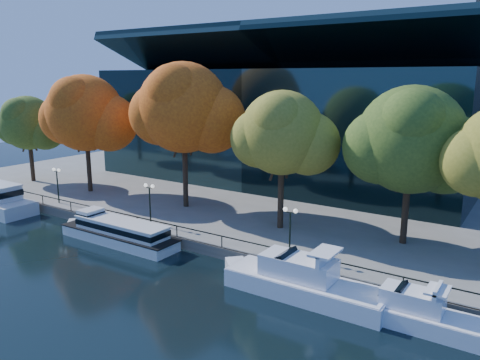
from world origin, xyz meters
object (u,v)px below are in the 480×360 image
Objects in this scene: tree_4 at (413,142)px; lamp_0 at (57,177)px; tree_3 at (283,135)px; lamp_1 at (150,195)px; tree_2 at (185,110)px; lamp_2 at (290,221)px; tree_0 at (28,124)px; tour_boat at (116,230)px; cruiser_near at (299,280)px; cruiser_far at (412,311)px; tree_1 at (86,115)px.

tree_4 is 3.35× the size of lamp_0.
tree_3 reaches higher than lamp_1.
tree_2 is 3.90× the size of lamp_2.
lamp_2 is (42.42, -5.25, -4.88)m from tree_0.
tree_2 reaches higher than lamp_0.
tree_4 is at bearing 11.05° from tree_3.
lamp_1 is at bearing 72.28° from tour_boat.
lamp_0 is at bearing -152.78° from tree_2.
tree_2 reaches higher than lamp_1.
tree_3 is at bearing 124.35° from cruiser_near.
cruiser_far is 0.63× the size of tree_1.
lamp_2 is at bearing 125.46° from cruiser_near.
cruiser_near is at bearing -1.43° from tour_boat.
tree_1 is 27.05m from tree_3.
tree_2 reaches higher than tree_0.
cruiser_far is 30.71m from tree_2.
tree_1 is at bearing -175.70° from tree_2.
tour_boat is 19.13m from cruiser_near.
cruiser_far is (7.66, 0.18, -0.21)m from cruiser_near.
tree_3 reaches higher than lamp_2.
tree_2 reaches higher than tree_1.
tree_1 is 8.84m from lamp_0.
tree_3 is 11.15m from tree_4.
tour_boat is at bearing -142.57° from tree_3.
tree_1 is at bearing 160.13° from lamp_1.
tree_1 is at bearing 169.57° from lamp_2.
lamp_0 is (-25.58, -6.00, -5.92)m from tree_3.
tree_4 reaches higher than cruiser_near.
tour_boat is 14.72m from tree_2.
tree_1 is 3.58× the size of lamp_2.
lamp_1 is (1.08, -6.82, -7.69)m from tree_2.
cruiser_far is 0.78× the size of tree_0.
lamp_1 is 1.00× the size of lamp_2.
tree_0 is 43.02m from lamp_2.
lamp_0 is at bearing 174.66° from cruiser_far.
lamp_0 is 14.34m from lamp_1.
tree_1 is at bearing -179.40° from tree_3.
lamp_0 and lamp_1 have the same top height.
tree_1 is at bearing 2.33° from tree_0.
cruiser_far is at bearing -21.54° from tree_2.
tree_4 is (49.38, 2.89, 0.95)m from tree_0.
lamp_0 is at bearing 165.42° from tour_boat.
tree_2 reaches higher than tree_3.
cruiser_near is 5.58m from lamp_2.
cruiser_far is 0.70× the size of tree_3.
tree_3 is 3.22× the size of lamp_0.
cruiser_near is 3.18× the size of lamp_2.
tree_1 is (-33.82, 9.64, 9.42)m from cruiser_near.
tree_2 reaches higher than cruiser_near.
cruiser_far is 11.51m from lamp_2.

